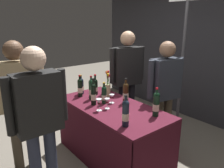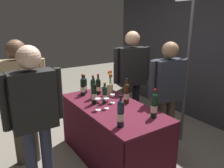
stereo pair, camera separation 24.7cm
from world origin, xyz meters
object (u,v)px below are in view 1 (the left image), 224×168
taster_foreground_right (39,115)px  booth_signpost (183,52)px  vendor_presenter (165,87)px  wine_glass_mid (99,102)px  featured_wine_bottle (126,113)px  display_bottle_0 (126,93)px  flower_vase (108,87)px  wine_glass_near_vendor (107,101)px  tasting_table (112,122)px  wine_glass_near_taster (112,97)px

taster_foreground_right → booth_signpost: (0.04, 2.23, 0.42)m
vendor_presenter → wine_glass_mid: bearing=-3.5°
featured_wine_bottle → wine_glass_mid: (-0.52, 0.02, -0.04)m
display_bottle_0 → flower_vase: 0.37m
booth_signpost → wine_glass_mid: bearing=-97.0°
taster_foreground_right → display_bottle_0: bearing=6.2°
wine_glass_near_vendor → wine_glass_mid: bearing=-96.7°
wine_glass_mid → vendor_presenter: (0.24, 0.97, 0.06)m
wine_glass_mid → booth_signpost: bearing=83.0°
tasting_table → wine_glass_near_vendor: wine_glass_near_vendor is taller
tasting_table → display_bottle_0: size_ratio=4.68×
vendor_presenter → booth_signpost: 0.65m
wine_glass_mid → display_bottle_0: bearing=89.5°
display_bottle_0 → taster_foreground_right: bearing=-84.0°
featured_wine_bottle → flower_vase: (-0.88, 0.44, -0.01)m
tasting_table → wine_glass_mid: wine_glass_mid is taller
flower_vase → booth_signpost: (0.54, 1.01, 0.49)m
booth_signpost → flower_vase: bearing=-118.1°
tasting_table → taster_foreground_right: 1.13m
wine_glass_near_vendor → wine_glass_mid: wine_glass_mid is taller
wine_glass_mid → wine_glass_near_vendor: bearing=83.3°
wine_glass_near_taster → vendor_presenter: bearing=62.8°
featured_wine_bottle → wine_glass_mid: 0.52m
wine_glass_mid → taster_foreground_right: 0.82m
booth_signpost → taster_foreground_right: bearing=-91.1°
tasting_table → taster_foreground_right: size_ratio=0.98×
wine_glass_mid → taster_foreground_right: size_ratio=0.09×
wine_glass_mid → tasting_table: bearing=95.7°
featured_wine_bottle → wine_glass_mid: size_ratio=2.27×
wine_glass_near_taster → featured_wine_bottle: bearing=-26.6°
featured_wine_bottle → booth_signpost: booth_signpost is taller
booth_signpost → display_bottle_0: bearing=-99.9°
wine_glass_near_taster → flower_vase: flower_vase is taller
wine_glass_near_taster → flower_vase: size_ratio=0.31×
tasting_table → flower_vase: (-0.34, 0.19, 0.38)m
display_bottle_0 → wine_glass_near_vendor: bearing=-88.2°
featured_wine_bottle → display_bottle_0: bearing=138.0°
display_bottle_0 → wine_glass_near_taster: bearing=-126.7°
flower_vase → wine_glass_mid: bearing=-48.6°
wine_glass_mid → booth_signpost: booth_signpost is taller
featured_wine_bottle → flower_vase: 0.98m
featured_wine_bottle → booth_signpost: 1.56m
featured_wine_bottle → display_bottle_0: size_ratio=1.01×
display_bottle_0 → tasting_table: bearing=-96.9°
tasting_table → flower_vase: bearing=151.0°
featured_wine_bottle → taster_foreground_right: bearing=-116.3°
wine_glass_near_taster → flower_vase: (-0.26, 0.12, 0.05)m
display_bottle_0 → wine_glass_mid: bearing=-90.5°
featured_wine_bottle → wine_glass_near_taster: featured_wine_bottle is taller
wine_glass_near_taster → vendor_presenter: size_ratio=0.08×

